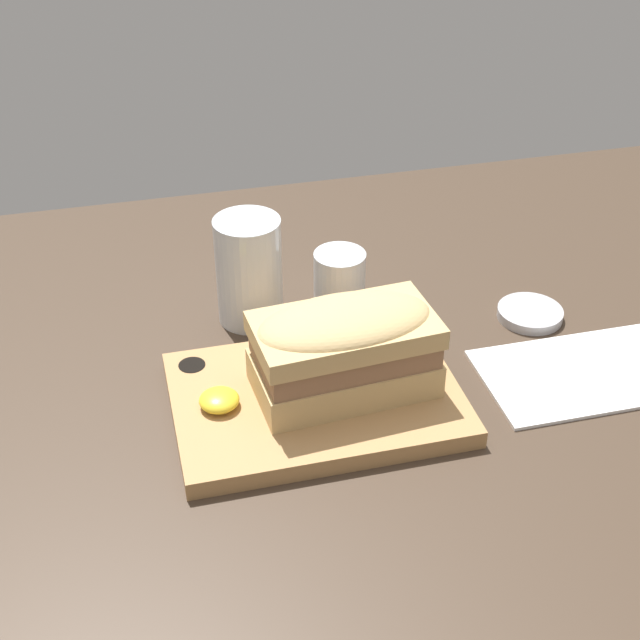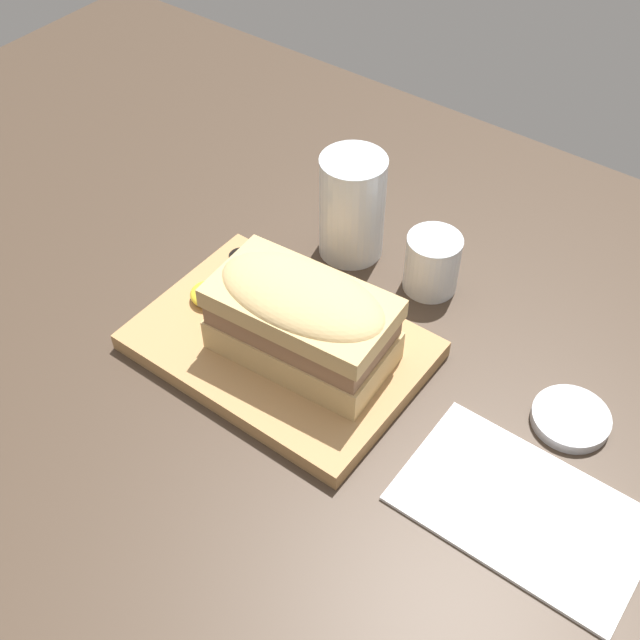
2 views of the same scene
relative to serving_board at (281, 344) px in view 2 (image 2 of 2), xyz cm
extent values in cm
cube|color=#423326|center=(-3.35, -0.13, -1.99)|extent=(146.38, 102.42, 2.00)
cube|color=tan|center=(0.08, -0.05, 0.00)|extent=(28.72, 20.16, 1.97)
cylinder|color=black|center=(-11.46, 7.21, 0.54)|extent=(2.82, 2.82, 0.98)
cube|color=tan|center=(3.00, -0.05, 2.76)|extent=(18.46, 10.91, 3.56)
cube|color=#936B4C|center=(3.00, -0.05, 5.72)|extent=(17.72, 10.48, 2.36)
cube|color=tan|center=(3.00, -0.05, 7.98)|extent=(18.46, 10.91, 2.14)
ellipsoid|color=tan|center=(3.00, -0.05, 8.87)|extent=(18.09, 10.70, 3.21)
ellipsoid|color=yellow|center=(-9.66, -0.07, 1.78)|extent=(3.98, 3.98, 1.59)
cylinder|color=silver|center=(-2.97, 17.41, 5.37)|extent=(7.53, 7.53, 12.71)
cylinder|color=silver|center=(-2.97, 17.41, 2.07)|extent=(6.63, 6.63, 5.72)
cylinder|color=silver|center=(7.34, 17.65, 2.44)|extent=(6.10, 6.10, 6.86)
cylinder|color=#33050F|center=(7.34, 17.65, 1.18)|extent=(5.49, 5.49, 3.95)
cube|color=white|center=(28.86, -2.02, -0.79)|extent=(21.54, 13.31, 0.40)
cylinder|color=#B2B2B7|center=(28.13, 9.41, -0.41)|extent=(7.57, 7.57, 1.15)
camera|label=1|loc=(-16.48, -68.01, 57.35)|focal=50.00mm
camera|label=2|loc=(36.27, -42.02, 61.95)|focal=45.00mm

